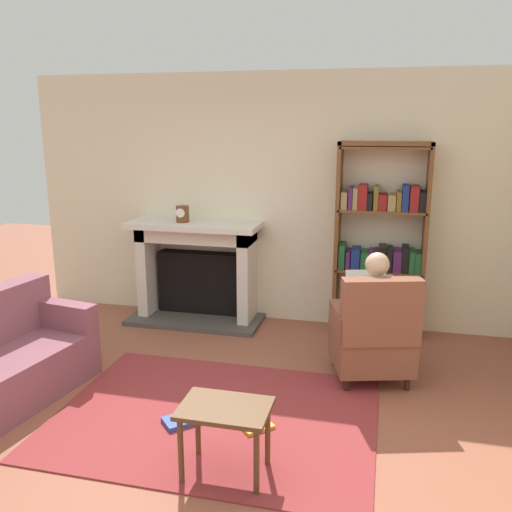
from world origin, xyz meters
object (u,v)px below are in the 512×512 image
Objects in this scene: fireplace at (198,268)px; side_table at (225,417)px; mantel_clock at (183,214)px; seated_reader at (372,308)px; bookshelf at (381,247)px; armchair_reading at (374,335)px.

fireplace is 2.87m from side_table.
mantel_clock reaches higher than seated_reader.
bookshelf is 1.09m from seated_reader.
fireplace reaches higher than armchair_reading.
seated_reader is at bearing -92.53° from bookshelf.
armchair_reading is at bearing 60.50° from side_table.
fireplace is 1.30× the size of seated_reader.
seated_reader is at bearing 63.12° from side_table.
side_table is at bearing -64.07° from mantel_clock.
seated_reader is 1.84m from side_table.
bookshelf is at bearing 1.00° from fireplace.
mantel_clock is at bearing -39.79° from seated_reader.
armchair_reading is (2.09, -1.02, -0.79)m from mantel_clock.
bookshelf is at bearing -106.72° from armchair_reading.
bookshelf is at bearing 71.92° from side_table.
fireplace is 2.28m from armchair_reading.
armchair_reading is 0.23m from seated_reader.
bookshelf reaches higher than fireplace.
armchair_reading is 0.85× the size of seated_reader.
fireplace is 2.64× the size of side_table.
side_table is at bearing 44.45° from armchair_reading.
mantel_clock is 0.32× the size of side_table.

